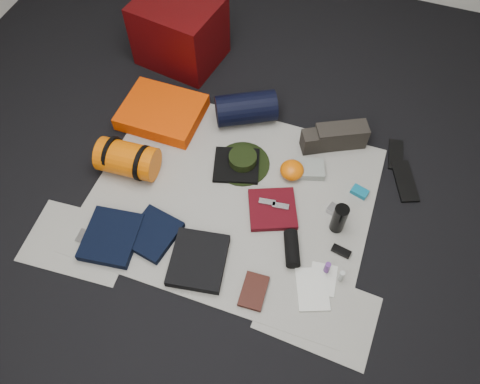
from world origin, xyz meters
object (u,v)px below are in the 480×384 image
(stuff_sack, at_px, (128,159))
(paperback_book, at_px, (254,291))
(sleeping_pad, at_px, (162,112))
(navy_duffel, at_px, (246,108))
(red_cabinet, at_px, (180,32))
(water_bottle, at_px, (339,219))
(compact_camera, at_px, (336,211))

(stuff_sack, relative_size, paperback_book, 1.82)
(sleeping_pad, bearing_deg, navy_duffel, 17.55)
(red_cabinet, bearing_deg, water_bottle, -27.27)
(red_cabinet, distance_m, stuff_sack, 1.03)
(compact_camera, bearing_deg, red_cabinet, 163.00)
(navy_duffel, bearing_deg, compact_camera, -63.39)
(navy_duffel, height_order, compact_camera, navy_duffel)
(compact_camera, bearing_deg, navy_duffel, 162.32)
(compact_camera, bearing_deg, stuff_sack, -157.69)
(compact_camera, distance_m, paperback_book, 0.67)
(compact_camera, bearing_deg, water_bottle, -58.63)
(red_cabinet, bearing_deg, paperback_book, -46.39)
(red_cabinet, bearing_deg, compact_camera, -25.19)
(paperback_book, bearing_deg, red_cabinet, 121.43)
(sleeping_pad, xyz_separation_m, stuff_sack, (-0.01, -0.45, 0.06))
(red_cabinet, distance_m, navy_duffel, 0.76)
(red_cabinet, relative_size, sleeping_pad, 1.07)
(navy_duffel, height_order, paperback_book, navy_duffel)
(red_cabinet, bearing_deg, sleeping_pad, -70.85)
(sleeping_pad, relative_size, water_bottle, 2.51)
(navy_duffel, bearing_deg, sleeping_pad, 168.97)
(sleeping_pad, bearing_deg, compact_camera, -15.14)
(stuff_sack, xyz_separation_m, compact_camera, (1.25, 0.11, -0.08))
(water_bottle, bearing_deg, navy_duffel, 141.54)
(stuff_sack, bearing_deg, water_bottle, 1.08)
(sleeping_pad, distance_m, compact_camera, 1.29)
(water_bottle, xyz_separation_m, paperback_book, (-0.32, -0.52, -0.09))
(stuff_sack, height_order, navy_duffel, stuff_sack)
(red_cabinet, bearing_deg, navy_duffel, -24.39)
(water_bottle, height_order, compact_camera, water_bottle)
(sleeping_pad, xyz_separation_m, water_bottle, (1.26, -0.42, 0.05))
(sleeping_pad, height_order, paperback_book, sleeping_pad)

